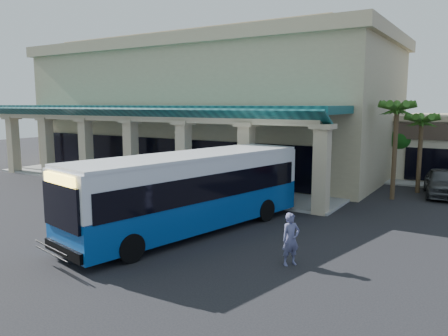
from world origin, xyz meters
The scene contains 10 objects.
ground centered at (0.00, 0.00, 0.00)m, with size 110.00×110.00×0.00m, color black.
main_building centered at (-8.00, 16.00, 5.67)m, with size 30.80×14.80×11.35m, color tan, non-canonical shape.
arcade centered at (-8.00, 6.80, 2.85)m, with size 30.00×6.20×5.70m, color #093639, non-canonical shape.
palm_0 centered at (8.50, 11.00, 3.30)m, with size 2.40×2.40×6.60m, color #265215, non-canonical shape.
palm_1 centered at (9.50, 14.00, 2.90)m, with size 2.40×2.40×5.80m, color #265215, non-canonical shape.
palm_2 centered at (-22.50, 6.50, 3.10)m, with size 2.40×2.40×6.20m, color #265215, non-canonical shape.
broadleaf_tree centered at (7.50, 19.00, 2.41)m, with size 2.60×2.60×4.81m, color #0F3E0E, non-canonical shape.
transit_bus centered at (2.10, -1.00, 1.78)m, with size 2.97×12.76×3.56m, color #0A4497, non-canonical shape.
pedestrian centered at (7.61, -2.49, 0.96)m, with size 0.70×0.46×1.92m, color slate.
car_silver centered at (10.99, 13.73, 0.87)m, with size 2.06×5.13×1.75m, color #424447.
Camera 1 is at (13.57, -16.60, 5.77)m, focal length 35.00 mm.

